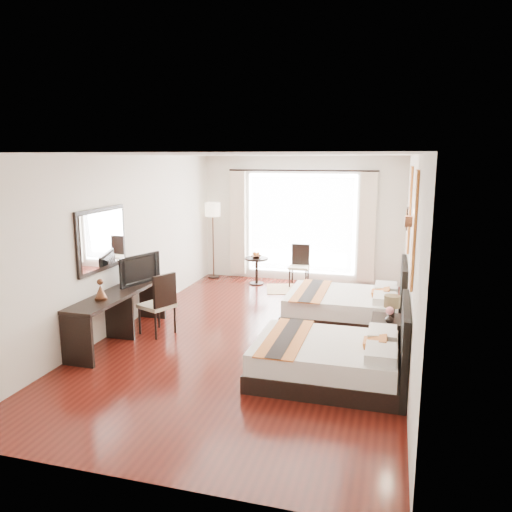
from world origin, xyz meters
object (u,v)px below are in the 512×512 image
(bed_far, at_px, (348,306))
(desk_chair, at_px, (158,315))
(window_chair, at_px, (299,274))
(nightstand, at_px, (387,337))
(fruit_bowl, at_px, (256,257))
(floor_lamp, at_px, (213,214))
(television, at_px, (137,269))
(console_desk, at_px, (119,315))
(vase, at_px, (389,322))
(side_table, at_px, (257,271))
(bed_near, at_px, (333,359))
(table_lamp, at_px, (392,303))

(bed_far, distance_m, desk_chair, 3.17)
(window_chair, bearing_deg, nightstand, 27.10)
(fruit_bowl, bearing_deg, floor_lamp, 163.40)
(television, relative_size, window_chair, 0.93)
(nightstand, relative_size, console_desk, 0.26)
(vase, height_order, window_chair, window_chair)
(television, height_order, desk_chair, television)
(bed_far, xyz_separation_m, side_table, (-2.20, 2.09, 0.01))
(desk_chair, xyz_separation_m, window_chair, (1.59, 3.58, -0.03))
(desk_chair, bearing_deg, side_table, -77.19)
(bed_near, relative_size, nightstand, 3.35)
(console_desk, height_order, side_table, console_desk)
(desk_chair, xyz_separation_m, floor_lamp, (-0.47, 3.78, 1.18))
(bed_near, bearing_deg, fruit_bowl, 117.09)
(vase, relative_size, television, 0.14)
(bed_near, distance_m, table_lamp, 1.36)
(fruit_bowl, bearing_deg, bed_far, -43.23)
(bed_near, height_order, console_desk, bed_near)
(console_desk, xyz_separation_m, fruit_bowl, (1.11, 3.82, 0.25))
(nightstand, distance_m, side_table, 4.44)
(nightstand, xyz_separation_m, table_lamp, (0.04, 0.09, 0.47))
(console_desk, relative_size, side_table, 3.69)
(desk_chair, distance_m, side_table, 3.53)
(nightstand, height_order, floor_lamp, floor_lamp)
(floor_lamp, height_order, fruit_bowl, floor_lamp)
(table_lamp, relative_size, console_desk, 0.16)
(nightstand, bearing_deg, vase, -85.91)
(table_lamp, bearing_deg, desk_chair, -177.38)
(table_lamp, height_order, floor_lamp, floor_lamp)
(vase, bearing_deg, nightstand, 94.09)
(bed_near, bearing_deg, television, 161.66)
(nightstand, bearing_deg, bed_near, -122.58)
(table_lamp, height_order, side_table, table_lamp)
(nightstand, bearing_deg, floor_lamp, 137.16)
(fruit_bowl, bearing_deg, desk_chair, -100.63)
(bed_near, bearing_deg, console_desk, 170.62)
(console_desk, distance_m, desk_chair, 0.60)
(bed_far, relative_size, side_table, 3.28)
(television, bearing_deg, console_desk, -163.60)
(floor_lamp, xyz_separation_m, window_chair, (2.06, -0.21, -1.21))
(bed_far, relative_size, desk_chair, 1.96)
(side_table, bearing_deg, bed_near, -63.10)
(bed_far, xyz_separation_m, television, (-3.30, -1.20, 0.71))
(nightstand, bearing_deg, fruit_bowl, 130.45)
(bed_far, relative_size, console_desk, 0.89)
(bed_far, xyz_separation_m, vase, (0.68, -1.49, 0.27))
(vase, bearing_deg, desk_chair, 178.12)
(console_desk, bearing_deg, table_lamp, 7.52)
(window_chair, bearing_deg, side_table, -85.31)
(desk_chair, height_order, side_table, desk_chair)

